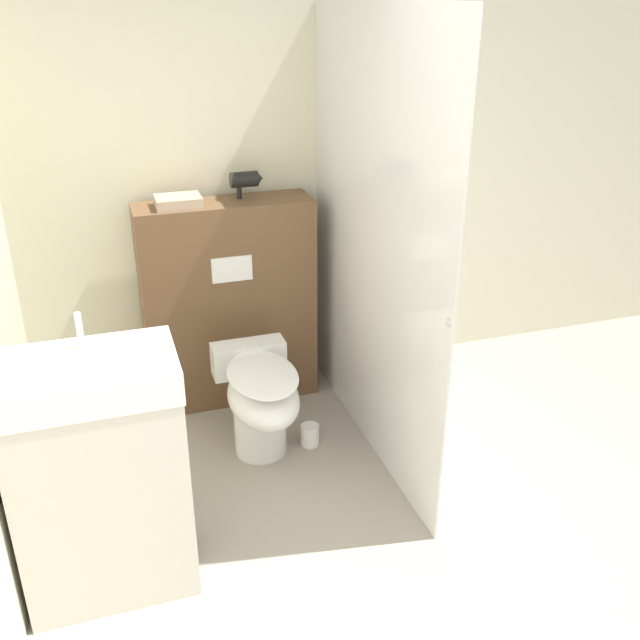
{
  "coord_description": "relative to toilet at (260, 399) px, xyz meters",
  "views": [
    {
      "loc": [
        -0.86,
        -1.56,
        2.2
      ],
      "look_at": [
        0.1,
        1.4,
        0.77
      ],
      "focal_mm": 40.0,
      "sensor_mm": 36.0,
      "label": 1
    }
  ],
  "objects": [
    {
      "name": "spare_toilet_roll",
      "position": [
        0.26,
        0.0,
        -0.27
      ],
      "size": [
        0.1,
        0.1,
        0.12
      ],
      "color": "white",
      "rests_on": "ground_plane"
    },
    {
      "name": "wall_back",
      "position": [
        0.18,
        0.87,
        0.92
      ],
      "size": [
        8.0,
        0.06,
        2.5
      ],
      "color": "beige",
      "rests_on": "ground_plane"
    },
    {
      "name": "sink_vanity",
      "position": [
        -0.79,
        -0.66,
        0.18
      ],
      "size": [
        0.65,
        0.42,
        1.15
      ],
      "color": "beige",
      "rests_on": "ground_plane"
    },
    {
      "name": "hair_drier",
      "position": [
        0.12,
        0.68,
        0.96
      ],
      "size": [
        0.18,
        0.08,
        0.14
      ],
      "color": "black",
      "rests_on": "partition_panel"
    },
    {
      "name": "toilet",
      "position": [
        0.0,
        0.0,
        0.0
      ],
      "size": [
        0.39,
        0.65,
        0.53
      ],
      "color": "white",
      "rests_on": "ground_plane"
    },
    {
      "name": "shower_glass",
      "position": [
        0.57,
        -0.02,
        0.76
      ],
      "size": [
        0.04,
        1.7,
        2.18
      ],
      "color": "silver",
      "rests_on": "ground_plane"
    },
    {
      "name": "partition_panel",
      "position": [
        -0.02,
        0.65,
        0.26
      ],
      "size": [
        0.96,
        0.3,
        1.19
      ],
      "color": "brown",
      "rests_on": "ground_plane"
    },
    {
      "name": "folded_towel",
      "position": [
        -0.26,
        0.62,
        0.89
      ],
      "size": [
        0.24,
        0.19,
        0.05
      ],
      "color": "tan",
      "rests_on": "partition_panel"
    }
  ]
}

